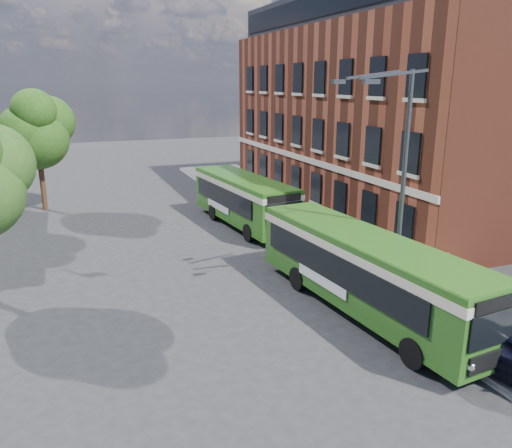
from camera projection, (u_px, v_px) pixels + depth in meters
name	position (u px, v px, depth m)	size (l,w,h in m)	color
ground	(260.00, 296.00, 20.66)	(120.00, 120.00, 0.00)	#28272A
pavement	(318.00, 227.00, 30.25)	(6.00, 48.00, 0.15)	gray
kerb_line	(272.00, 233.00, 29.21)	(0.12, 48.00, 0.01)	beige
brick_office	(384.00, 106.00, 34.39)	(12.10, 26.00, 14.20)	brown
street_lamp	(396.00, 183.00, 19.24)	(2.96, 2.38, 9.00)	#3A3D40
bus_stop_sign	(442.00, 279.00, 18.44)	(0.35, 0.08, 2.52)	#3A3D40
bus_front	(366.00, 266.00, 18.81)	(3.65, 11.73, 3.02)	#2A5F1B
bus_rear	(244.00, 196.00, 30.35)	(3.55, 10.04, 3.02)	#296518
pedestrian_a	(409.00, 268.00, 20.76)	(0.68, 0.45, 1.86)	#222028
pedestrian_b	(425.00, 286.00, 19.28)	(0.77, 0.60, 1.58)	black
tree_right	(37.00, 129.00, 33.04)	(4.83, 4.60, 8.16)	#3C2516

